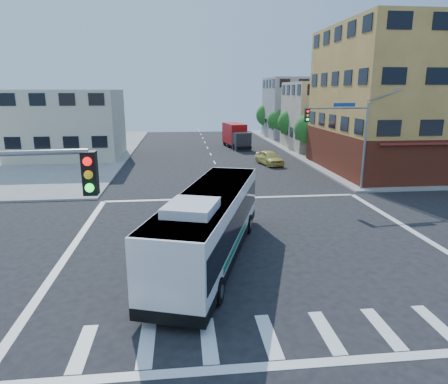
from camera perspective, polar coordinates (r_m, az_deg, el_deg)
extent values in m
plane|color=black|center=(21.33, 4.38, -7.53)|extent=(120.00, 120.00, 0.00)
cube|color=gray|center=(67.27, 29.20, 5.81)|extent=(50.00, 50.00, 0.15)
cube|color=#D99D4E|center=(44.76, 26.43, 11.69)|extent=(18.00, 15.00, 14.00)
cube|color=#511E12|center=(45.14, 25.73, 5.37)|extent=(18.09, 15.08, 4.00)
cube|color=#C7B498|center=(57.43, 15.25, 10.41)|extent=(12.00, 10.00, 9.00)
cube|color=gray|center=(70.62, 11.13, 11.69)|extent=(12.00, 10.00, 10.00)
cube|color=beige|center=(51.34, -21.41, 8.97)|extent=(12.00, 10.00, 8.00)
cylinder|color=gray|center=(33.84, 19.42, 6.00)|extent=(0.18, 0.18, 7.00)
cylinder|color=gray|center=(32.34, 15.99, 11.44)|extent=(5.01, 0.62, 0.12)
cube|color=black|center=(31.29, 11.78, 10.69)|extent=(0.32, 0.30, 1.00)
sphere|color=#FF0C0C|center=(31.11, 11.90, 11.21)|extent=(0.20, 0.20, 0.20)
sphere|color=yellow|center=(31.13, 11.87, 10.66)|extent=(0.20, 0.20, 0.20)
sphere|color=#19FF33|center=(31.14, 11.84, 10.11)|extent=(0.20, 0.20, 0.20)
cube|color=navy|center=(32.57, 16.82, 11.84)|extent=(1.80, 0.22, 0.28)
cube|color=gray|center=(34.93, 23.68, 13.29)|extent=(0.50, 0.22, 0.14)
cube|color=black|center=(9.55, -18.59, 2.56)|extent=(0.32, 0.30, 1.00)
sphere|color=#FF0C0C|center=(9.34, -18.95, 4.15)|extent=(0.20, 0.20, 0.20)
sphere|color=yellow|center=(9.39, -18.81, 2.35)|extent=(0.20, 0.20, 0.20)
sphere|color=#19FF33|center=(9.45, -18.66, 0.57)|extent=(0.20, 0.20, 0.20)
cylinder|color=#382614|center=(50.40, 11.90, 6.08)|extent=(0.28, 0.28, 1.92)
sphere|color=#19591E|center=(50.13, 12.04, 8.79)|extent=(3.60, 3.60, 3.60)
sphere|color=#19591E|center=(49.90, 12.65, 9.78)|extent=(2.52, 2.52, 2.52)
cylinder|color=#382614|center=(57.99, 9.48, 7.27)|extent=(0.28, 0.28, 1.99)
sphere|color=#19591E|center=(57.75, 9.58, 9.75)|extent=(3.80, 3.80, 3.80)
sphere|color=#19591E|center=(57.50, 10.09, 10.66)|extent=(2.66, 2.66, 2.66)
cylinder|color=#382614|center=(65.69, 7.61, 8.10)|extent=(0.28, 0.28, 1.89)
sphere|color=#19591E|center=(65.48, 7.68, 10.10)|extent=(3.40, 3.40, 3.40)
sphere|color=#19591E|center=(65.23, 8.11, 10.82)|extent=(2.38, 2.38, 2.38)
cylinder|color=#382614|center=(73.44, 6.13, 8.84)|extent=(0.28, 0.28, 2.03)
sphere|color=#19591E|center=(73.24, 6.19, 10.88)|extent=(4.00, 4.00, 4.00)
sphere|color=#19591E|center=(72.98, 6.57, 11.64)|extent=(2.80, 2.80, 2.80)
cube|color=black|center=(19.34, -1.93, -8.03)|extent=(6.35, 12.71, 0.47)
cube|color=white|center=(18.89, -1.96, -4.46)|extent=(6.33, 12.69, 2.96)
cube|color=black|center=(18.83, -1.96, -3.93)|extent=(6.26, 12.35, 1.30)
cube|color=black|center=(24.67, 1.38, 0.24)|extent=(2.34, 0.80, 1.40)
cube|color=#E5590C|center=(24.47, 1.41, 2.62)|extent=(1.91, 0.66, 0.29)
cube|color=white|center=(18.48, -2.00, -0.29)|extent=(6.20, 12.43, 0.12)
cube|color=white|center=(15.51, -4.69, -2.25)|extent=(2.46, 2.74, 0.37)
cube|color=#0C6C43|center=(19.02, -6.26, -6.82)|extent=(1.76, 5.45, 0.29)
cube|color=#0C6C43|center=(18.42, 1.77, -7.46)|extent=(1.76, 5.45, 0.29)
cylinder|color=black|center=(23.26, -2.62, -4.20)|extent=(0.63, 1.12, 1.08)
cylinder|color=#99999E|center=(23.30, -2.97, -4.18)|extent=(0.20, 0.53, 0.54)
cylinder|color=black|center=(22.81, 3.46, -4.59)|extent=(0.63, 1.12, 1.08)
cylinder|color=#99999E|center=(22.79, 3.83, -4.62)|extent=(0.20, 0.53, 0.54)
cylinder|color=black|center=(16.24, -9.68, -12.95)|extent=(0.63, 1.12, 1.08)
cylinder|color=#99999E|center=(16.29, -10.17, -12.88)|extent=(0.20, 0.53, 0.54)
cylinder|color=black|center=(15.58, -0.86, -13.97)|extent=(0.63, 1.12, 1.08)
cylinder|color=#99999E|center=(15.55, -0.32, -14.02)|extent=(0.20, 0.53, 0.54)
cube|color=#25252A|center=(54.49, 2.53, 7.23)|extent=(2.43, 2.35, 2.42)
cube|color=black|center=(53.60, 2.82, 7.51)|extent=(1.95, 0.37, 0.93)
cube|color=#AF0C0F|center=(57.77, 1.48, 8.39)|extent=(3.01, 5.50, 2.80)
cube|color=black|center=(56.87, 1.79, 6.83)|extent=(3.16, 7.68, 0.28)
cylinder|color=black|center=(54.48, 1.47, 6.45)|extent=(0.40, 0.96, 0.93)
cylinder|color=black|center=(55.06, 3.44, 6.51)|extent=(0.40, 0.96, 0.93)
cylinder|color=black|center=(57.05, 0.70, 6.81)|extent=(0.40, 0.96, 0.93)
cylinder|color=black|center=(57.61, 2.59, 6.87)|extent=(0.40, 0.96, 0.93)
cylinder|color=black|center=(59.28, 0.09, 7.09)|extent=(0.40, 0.96, 0.93)
cylinder|color=black|center=(59.82, 1.92, 7.15)|extent=(0.40, 0.96, 0.93)
imported|color=#D4C85C|center=(44.06, 6.50, 4.89)|extent=(2.77, 4.84, 1.55)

